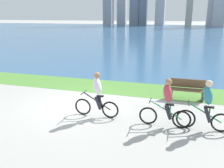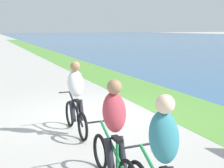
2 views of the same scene
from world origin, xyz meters
TOP-DOWN VIEW (x-y plane):
  - ground_plane at (0.00, 0.00)m, footprint 300.00×300.00m
  - grass_strip_bayside at (0.00, 2.83)m, footprint 120.00×2.36m
  - bay_water_surface at (0.00, 46.84)m, footprint 300.00×85.65m
  - cyclist_lead at (1.16, -0.89)m, footprint 1.69×0.52m
  - cyclist_trailing at (3.62, -1.01)m, footprint 1.71×0.52m
  - cyclist_distant_rear at (4.83, -0.92)m, footprint 1.71×0.52m
  - bench_near_path at (4.30, 2.02)m, footprint 1.50×0.47m

SIDE VIEW (x-z plane):
  - ground_plane at x=0.00m, z-range 0.00..0.00m
  - bay_water_surface at x=0.00m, z-range 0.00..0.00m
  - grass_strip_bayside at x=0.00m, z-range 0.00..0.01m
  - bench_near_path at x=4.30m, z-range 0.00..0.90m
  - cyclist_trailing at x=3.62m, z-range 0.00..1.66m
  - cyclist_lead at x=1.16m, z-range 0.00..1.67m
  - cyclist_distant_rear at x=4.83m, z-range 0.00..1.67m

